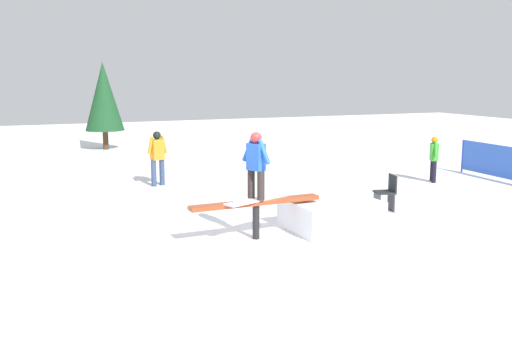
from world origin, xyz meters
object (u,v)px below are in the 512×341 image
(bystander_green, at_px, (434,157))
(pine_tree_far, at_px, (104,97))
(bystander_orange, at_px, (157,155))
(folding_chair, at_px, (386,194))
(main_rider_on_rail, at_px, (256,167))
(rail_feature, at_px, (256,206))

(bystander_green, bearing_deg, pine_tree_far, -117.65)
(bystander_orange, relative_size, pine_tree_far, 0.42)
(bystander_green, bearing_deg, folding_chair, -25.80)
(main_rider_on_rail, bearing_deg, pine_tree_far, -109.50)
(main_rider_on_rail, height_order, folding_chair, main_rider_on_rail)
(bystander_green, distance_m, folding_chair, 4.43)
(rail_feature, xyz_separation_m, pine_tree_far, (0.74, -15.44, 1.64))
(rail_feature, bearing_deg, pine_tree_far, -89.62)
(rail_feature, height_order, bystander_orange, bystander_orange)
(main_rider_on_rail, relative_size, bystander_green, 1.06)
(pine_tree_far, bearing_deg, main_rider_on_rail, 92.74)
(rail_feature, relative_size, bystander_green, 1.97)
(bystander_orange, xyz_separation_m, pine_tree_far, (0.21, -9.19, 1.40))
(main_rider_on_rail, distance_m, folding_chair, 4.06)
(pine_tree_far, bearing_deg, bystander_green, 124.37)
(bystander_green, relative_size, pine_tree_far, 0.37)
(bystander_green, distance_m, pine_tree_far, 14.43)
(bystander_orange, distance_m, bystander_green, 8.33)
(bystander_orange, xyz_separation_m, bystander_green, (-7.89, 2.66, -0.12))
(folding_chair, relative_size, pine_tree_far, 0.23)
(bystander_orange, height_order, pine_tree_far, pine_tree_far)
(rail_feature, height_order, folding_chair, folding_chair)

